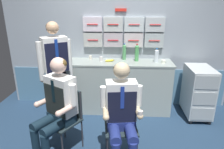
# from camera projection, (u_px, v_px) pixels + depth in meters

# --- Properties ---
(ground) EXTENTS (4.80, 4.80, 0.04)m
(ground) POSITION_uv_depth(u_px,v_px,m) (115.00, 147.00, 2.92)
(ground) COLOR #1F354D
(galley_bulkhead) EXTENTS (4.20, 0.14, 2.15)m
(galley_bulkhead) POSITION_uv_depth(u_px,v_px,m) (119.00, 52.00, 3.86)
(galley_bulkhead) COLOR #95A0AB
(galley_bulkhead) RESTS_ON ground
(galley_counter) EXTENTS (1.95, 0.53, 0.94)m
(galley_counter) POSITION_uv_depth(u_px,v_px,m) (117.00, 86.00, 3.79)
(galley_counter) COLOR #98A49E
(galley_counter) RESTS_ON ground
(service_trolley) EXTENTS (0.40, 0.65, 0.90)m
(service_trolley) POSITION_uv_depth(u_px,v_px,m) (198.00, 91.00, 3.55)
(service_trolley) COLOR black
(service_trolley) RESTS_ON ground
(folding_chair_left) EXTENTS (0.55, 0.55, 0.84)m
(folding_chair_left) POSITION_uv_depth(u_px,v_px,m) (67.00, 113.00, 2.77)
(folding_chair_left) COLOR #2D2D33
(folding_chair_left) RESTS_ON ground
(crew_member_left) EXTENTS (0.63, 0.72, 1.31)m
(crew_member_left) POSITION_uv_depth(u_px,v_px,m) (57.00, 103.00, 2.58)
(crew_member_left) COLOR black
(crew_member_left) RESTS_ON ground
(folding_chair_right) EXTENTS (0.45, 0.45, 0.84)m
(folding_chair_right) POSITION_uv_depth(u_px,v_px,m) (120.00, 118.00, 2.65)
(folding_chair_right) COLOR #2D2D33
(folding_chair_right) RESTS_ON ground
(crew_member_right) EXTENTS (0.51, 0.66, 1.29)m
(crew_member_right) POSITION_uv_depth(u_px,v_px,m) (122.00, 111.00, 2.44)
(crew_member_right) COLOR black
(crew_member_right) RESTS_ON ground
(crew_member_standing) EXTENTS (0.45, 0.40, 1.68)m
(crew_member_standing) POSITION_uv_depth(u_px,v_px,m) (56.00, 66.00, 3.19)
(crew_member_standing) COLOR black
(crew_member_standing) RESTS_ON ground
(water_bottle_clear) EXTENTS (0.07, 0.07, 0.30)m
(water_bottle_clear) POSITION_uv_depth(u_px,v_px,m) (124.00, 52.00, 3.74)
(water_bottle_clear) COLOR #4E985B
(water_bottle_clear) RESTS_ON galley_counter
(water_bottle_blue_cap) EXTENTS (0.07, 0.07, 0.31)m
(water_bottle_blue_cap) POSITION_uv_depth(u_px,v_px,m) (137.00, 53.00, 3.64)
(water_bottle_blue_cap) COLOR #4A9E56
(water_bottle_blue_cap) RESTS_ON galley_counter
(sparkling_bottle_green) EXTENTS (0.07, 0.07, 0.25)m
(sparkling_bottle_green) POSITION_uv_depth(u_px,v_px,m) (157.00, 56.00, 3.59)
(sparkling_bottle_green) COLOR silver
(sparkling_bottle_green) RESTS_ON galley_counter
(paper_cup_blue) EXTENTS (0.07, 0.07, 0.06)m
(paper_cup_blue) POSITION_uv_depth(u_px,v_px,m) (163.00, 62.00, 3.53)
(paper_cup_blue) COLOR white
(paper_cup_blue) RESTS_ON galley_counter
(coffee_cup_white) EXTENTS (0.06, 0.06, 0.07)m
(coffee_cup_white) POSITION_uv_depth(u_px,v_px,m) (90.00, 57.00, 3.79)
(coffee_cup_white) COLOR silver
(coffee_cup_white) RESTS_ON galley_counter
(coffee_cup_spare) EXTENTS (0.06, 0.06, 0.08)m
(coffee_cup_spare) POSITION_uv_depth(u_px,v_px,m) (101.00, 59.00, 3.66)
(coffee_cup_spare) COLOR silver
(coffee_cup_spare) RESTS_ON galley_counter
(snack_banana) EXTENTS (0.17, 0.10, 0.04)m
(snack_banana) POSITION_uv_depth(u_px,v_px,m) (110.00, 61.00, 3.64)
(snack_banana) COLOR yellow
(snack_banana) RESTS_ON galley_counter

